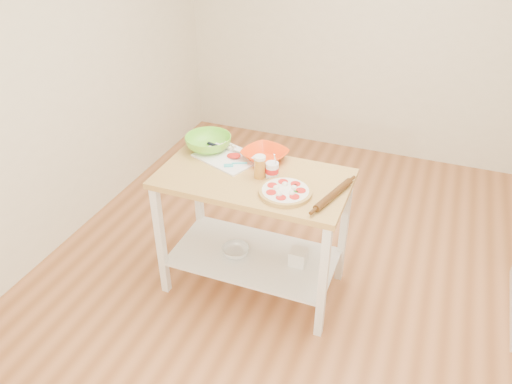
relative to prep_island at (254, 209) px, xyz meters
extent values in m
cube|color=#B36F42|center=(0.40, 0.10, -0.66)|extent=(4.00, 4.50, 0.02)
cube|color=#EDE6C7|center=(0.40, 2.36, 0.70)|extent=(4.00, 0.02, 2.70)
cube|color=#EDE6C7|center=(-1.61, 0.10, 0.70)|extent=(0.02, 4.50, 2.70)
cube|color=tan|center=(0.00, 0.00, 0.23)|extent=(1.20, 0.66, 0.04)
cube|color=white|center=(0.00, 0.00, -0.40)|extent=(1.12, 0.60, 0.02)
cube|color=white|center=(-0.55, -0.28, -0.22)|extent=(0.05, 0.05, 0.86)
cube|color=white|center=(-0.55, 0.28, -0.22)|extent=(0.05, 0.05, 0.86)
cube|color=white|center=(0.55, -0.28, -0.22)|extent=(0.05, 0.05, 0.86)
cube|color=white|center=(0.55, 0.28, -0.22)|extent=(0.05, 0.05, 0.86)
cylinder|color=tan|center=(0.25, -0.12, 0.26)|extent=(0.32, 0.32, 0.02)
cylinder|color=tan|center=(0.25, -0.12, 0.27)|extent=(0.32, 0.32, 0.01)
cylinder|color=white|center=(0.25, -0.12, 0.27)|extent=(0.28, 0.28, 0.01)
cylinder|color=red|center=(0.34, -0.10, 0.28)|extent=(0.06, 0.06, 0.01)
cylinder|color=red|center=(0.28, -0.04, 0.28)|extent=(0.06, 0.06, 0.01)
cylinder|color=red|center=(0.21, -0.04, 0.28)|extent=(0.06, 0.06, 0.01)
cylinder|color=red|center=(0.16, -0.10, 0.28)|extent=(0.06, 0.06, 0.01)
cylinder|color=red|center=(0.18, -0.18, 0.28)|extent=(0.06, 0.06, 0.01)
cylinder|color=red|center=(0.25, -0.21, 0.28)|extent=(0.06, 0.06, 0.01)
cylinder|color=red|center=(0.32, -0.17, 0.28)|extent=(0.06, 0.06, 0.01)
sphere|color=white|center=(0.29, -0.08, 0.28)|extent=(0.04, 0.04, 0.04)
sphere|color=white|center=(0.23, -0.07, 0.28)|extent=(0.04, 0.04, 0.04)
sphere|color=white|center=(0.19, -0.12, 0.28)|extent=(0.04, 0.04, 0.04)
sphere|color=white|center=(0.23, -0.19, 0.28)|extent=(0.04, 0.04, 0.04)
sphere|color=white|center=(0.30, -0.15, 0.28)|extent=(0.04, 0.04, 0.04)
plane|color=#1C5C14|center=(0.31, -0.12, 0.28)|extent=(0.03, 0.03, 0.00)
plane|color=#1C5C14|center=(0.29, -0.06, 0.28)|extent=(0.04, 0.04, 0.00)
plane|color=#1C5C14|center=(0.22, -0.07, 0.28)|extent=(0.04, 0.04, 0.00)
plane|color=#1C5C14|center=(0.19, -0.12, 0.28)|extent=(0.03, 0.03, 0.00)
cube|color=white|center=(-0.24, 0.16, 0.26)|extent=(0.48, 0.43, 0.01)
cube|color=#F4EACC|center=(-0.33, 0.27, 0.27)|extent=(0.03, 0.03, 0.02)
cube|color=#F4EACC|center=(-0.30, 0.25, 0.27)|extent=(0.03, 0.03, 0.02)
cube|color=#F4EACC|center=(-0.27, 0.24, 0.27)|extent=(0.03, 0.03, 0.02)
cube|color=#F4EACC|center=(-0.32, 0.30, 0.27)|extent=(0.03, 0.03, 0.02)
cube|color=#F4EACC|center=(-0.29, 0.29, 0.27)|extent=(0.03, 0.03, 0.02)
cube|color=#F4EACC|center=(-0.25, 0.27, 0.27)|extent=(0.03, 0.03, 0.02)
cylinder|color=red|center=(-0.22, 0.17, 0.27)|extent=(0.07, 0.07, 0.01)
cylinder|color=red|center=(-0.20, 0.16, 0.27)|extent=(0.07, 0.07, 0.01)
cylinder|color=red|center=(-0.19, 0.16, 0.28)|extent=(0.07, 0.07, 0.01)
cube|color=#3DC2CC|center=(-0.19, 0.04, 0.27)|extent=(0.07, 0.06, 0.01)
cylinder|color=#3DC2CC|center=(-0.13, 0.09, 0.27)|extent=(0.10, 0.05, 0.01)
cube|color=silver|center=(-0.27, 0.24, 0.26)|extent=(0.18, 0.06, 0.00)
cube|color=black|center=(-0.40, 0.26, 0.27)|extent=(0.10, 0.04, 0.01)
imported|color=#FF440C|center=(-0.01, 0.22, 0.28)|extent=(0.36, 0.36, 0.07)
imported|color=#74D634|center=(-0.42, 0.22, 0.30)|extent=(0.32, 0.32, 0.10)
cylinder|color=#BA7B29|center=(0.04, 0.00, 0.31)|extent=(0.07, 0.07, 0.13)
cylinder|color=white|center=(0.04, 0.00, 0.39)|extent=(0.07, 0.07, 0.02)
cylinder|color=white|center=(0.11, 0.03, 0.30)|extent=(0.08, 0.08, 0.10)
cylinder|color=red|center=(0.11, 0.03, 0.30)|extent=(0.08, 0.08, 0.04)
cylinder|color=silver|center=(0.13, 0.03, 0.38)|extent=(0.01, 0.05, 0.10)
cylinder|color=#502E12|center=(0.52, -0.06, 0.27)|extent=(0.15, 0.37, 0.04)
imported|color=silver|center=(-0.12, -0.04, -0.36)|extent=(0.25, 0.25, 0.06)
cube|color=white|center=(0.31, 0.03, -0.34)|extent=(0.11, 0.11, 0.11)
camera|label=1|loc=(0.98, -2.48, 1.85)|focal=35.00mm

